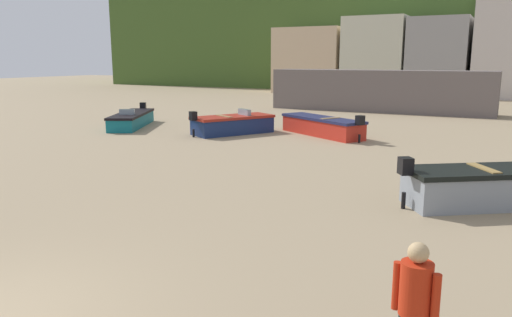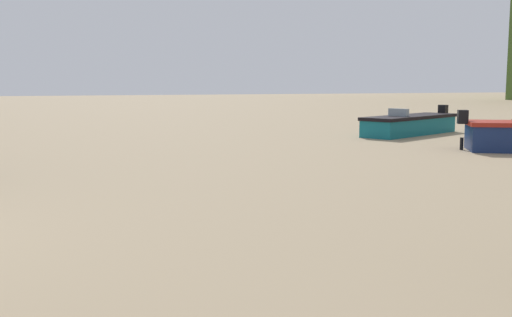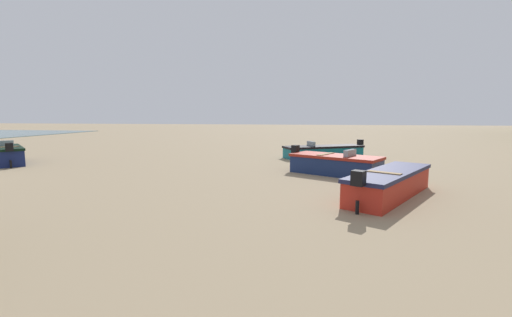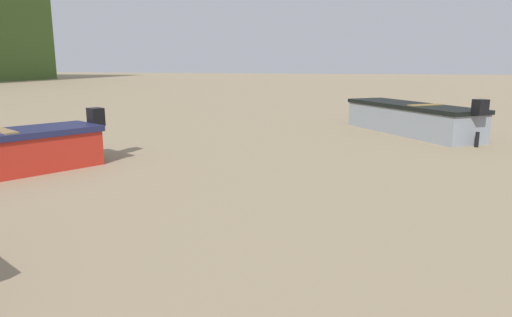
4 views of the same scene
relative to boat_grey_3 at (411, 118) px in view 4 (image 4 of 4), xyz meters
name	(u,v)px [view 4 (image 4 of 4)]	position (x,y,z in m)	size (l,w,h in m)	color
boat_grey_3	(411,118)	(0.00, 0.00, 0.00)	(4.77, 3.91, 1.23)	gray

